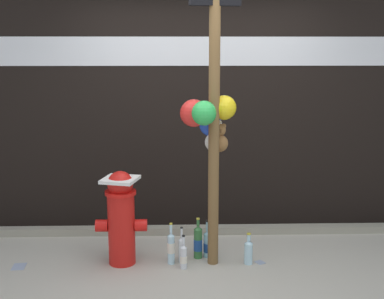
{
  "coord_description": "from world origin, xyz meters",
  "views": [
    {
      "loc": [
        -0.23,
        -3.97,
        1.99
      ],
      "look_at": [
        -0.11,
        0.47,
        1.08
      ],
      "focal_mm": 47.67,
      "sensor_mm": 36.0,
      "label": 1
    }
  ],
  "objects_px": {
    "memorial_post": "(211,104)",
    "bottle_4": "(248,251)",
    "fire_hydrant": "(121,216)",
    "bottle_0": "(198,242)",
    "bottle_2": "(208,244)",
    "bottle_3": "(184,256)",
    "bottle_5": "(182,249)",
    "bottle_1": "(171,248)"
  },
  "relations": [
    {
      "from": "bottle_1",
      "to": "bottle_3",
      "type": "height_order",
      "value": "bottle_1"
    },
    {
      "from": "fire_hydrant",
      "to": "bottle_2",
      "type": "height_order",
      "value": "fire_hydrant"
    },
    {
      "from": "memorial_post",
      "to": "bottle_2",
      "type": "relative_size",
      "value": 7.32
    },
    {
      "from": "memorial_post",
      "to": "bottle_0",
      "type": "xyz_separation_m",
      "value": [
        -0.11,
        0.09,
        -1.33
      ]
    },
    {
      "from": "fire_hydrant",
      "to": "bottle_0",
      "type": "height_order",
      "value": "fire_hydrant"
    },
    {
      "from": "fire_hydrant",
      "to": "bottle_0",
      "type": "xyz_separation_m",
      "value": [
        0.71,
        0.1,
        -0.3
      ]
    },
    {
      "from": "bottle_0",
      "to": "bottle_3",
      "type": "distance_m",
      "value": 0.28
    },
    {
      "from": "bottle_0",
      "to": "bottle_1",
      "type": "xyz_separation_m",
      "value": [
        -0.26,
        -0.13,
        0.0
      ]
    },
    {
      "from": "memorial_post",
      "to": "bottle_4",
      "type": "bearing_deg",
      "value": -9.52
    },
    {
      "from": "memorial_post",
      "to": "bottle_0",
      "type": "height_order",
      "value": "memorial_post"
    },
    {
      "from": "bottle_1",
      "to": "bottle_4",
      "type": "relative_size",
      "value": 1.32
    },
    {
      "from": "bottle_3",
      "to": "fire_hydrant",
      "type": "bearing_deg",
      "value": 166.47
    },
    {
      "from": "fire_hydrant",
      "to": "bottle_5",
      "type": "height_order",
      "value": "fire_hydrant"
    },
    {
      "from": "memorial_post",
      "to": "bottle_5",
      "type": "distance_m",
      "value": 1.38
    },
    {
      "from": "bottle_0",
      "to": "bottle_5",
      "type": "distance_m",
      "value": 0.19
    },
    {
      "from": "memorial_post",
      "to": "bottle_4",
      "type": "height_order",
      "value": "memorial_post"
    },
    {
      "from": "bottle_5",
      "to": "bottle_1",
      "type": "bearing_deg",
      "value": -166.87
    },
    {
      "from": "bottle_1",
      "to": "bottle_2",
      "type": "relative_size",
      "value": 1.08
    },
    {
      "from": "bottle_0",
      "to": "bottle_4",
      "type": "xyz_separation_m",
      "value": [
        0.46,
        -0.15,
        -0.03
      ]
    },
    {
      "from": "bottle_3",
      "to": "bottle_4",
      "type": "relative_size",
      "value": 1.06
    },
    {
      "from": "bottle_3",
      "to": "bottle_1",
      "type": "bearing_deg",
      "value": 136.58
    },
    {
      "from": "bottle_0",
      "to": "bottle_2",
      "type": "xyz_separation_m",
      "value": [
        0.09,
        0.02,
        -0.02
      ]
    },
    {
      "from": "bottle_2",
      "to": "bottle_4",
      "type": "height_order",
      "value": "bottle_2"
    },
    {
      "from": "bottle_4",
      "to": "bottle_5",
      "type": "xyz_separation_m",
      "value": [
        -0.62,
        0.05,
        0.01
      ]
    },
    {
      "from": "memorial_post",
      "to": "fire_hydrant",
      "type": "bearing_deg",
      "value": -179.64
    },
    {
      "from": "bottle_4",
      "to": "memorial_post",
      "type": "bearing_deg",
      "value": 170.48
    },
    {
      "from": "fire_hydrant",
      "to": "bottle_0",
      "type": "relative_size",
      "value": 2.22
    },
    {
      "from": "bottle_2",
      "to": "bottle_4",
      "type": "xyz_separation_m",
      "value": [
        0.37,
        -0.17,
        -0.01
      ]
    },
    {
      "from": "bottle_2",
      "to": "bottle_3",
      "type": "bearing_deg",
      "value": -132.26
    },
    {
      "from": "bottle_3",
      "to": "bottle_5",
      "type": "relative_size",
      "value": 0.91
    },
    {
      "from": "bottle_1",
      "to": "bottle_2",
      "type": "xyz_separation_m",
      "value": [
        0.35,
        0.15,
        -0.03
      ]
    },
    {
      "from": "memorial_post",
      "to": "bottle_3",
      "type": "xyz_separation_m",
      "value": [
        -0.25,
        -0.14,
        -1.37
      ]
    },
    {
      "from": "bottle_2",
      "to": "bottle_3",
      "type": "relative_size",
      "value": 1.15
    },
    {
      "from": "bottle_3",
      "to": "bottle_4",
      "type": "height_order",
      "value": "bottle_3"
    },
    {
      "from": "memorial_post",
      "to": "fire_hydrant",
      "type": "xyz_separation_m",
      "value": [
        -0.82,
        -0.01,
        -1.02
      ]
    },
    {
      "from": "fire_hydrant",
      "to": "bottle_0",
      "type": "distance_m",
      "value": 0.78
    },
    {
      "from": "fire_hydrant",
      "to": "bottle_2",
      "type": "bearing_deg",
      "value": 8.57
    },
    {
      "from": "memorial_post",
      "to": "bottle_1",
      "type": "bearing_deg",
      "value": -174.72
    },
    {
      "from": "bottle_0",
      "to": "bottle_2",
      "type": "bearing_deg",
      "value": 14.46
    },
    {
      "from": "bottle_1",
      "to": "bottle_4",
      "type": "bearing_deg",
      "value": -2.0
    },
    {
      "from": "memorial_post",
      "to": "bottle_1",
      "type": "xyz_separation_m",
      "value": [
        -0.37,
        -0.03,
        -1.32
      ]
    },
    {
      "from": "fire_hydrant",
      "to": "bottle_3",
      "type": "distance_m",
      "value": 0.68
    }
  ]
}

